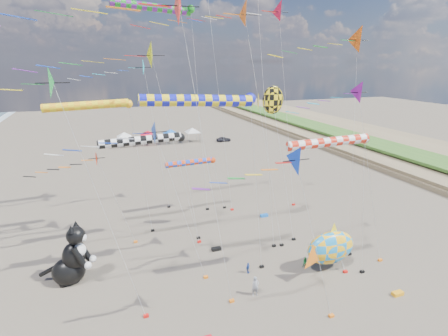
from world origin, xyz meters
TOP-DOWN VIEW (x-y plane):
  - delta_kite_0 at (6.31, 19.96)m, footprint 13.67×2.45m
  - delta_kite_1 at (-7.24, 24.71)m, footprint 9.84×2.01m
  - delta_kite_2 at (0.10, 11.35)m, footprint 12.63×2.42m
  - delta_kite_3 at (-6.07, 5.12)m, footprint 12.70×2.67m
  - delta_kite_4 at (-12.01, 17.03)m, footprint 7.85×1.56m
  - delta_kite_6 at (7.16, 5.77)m, footprint 9.94×1.82m
  - delta_kite_8 at (-0.73, 1.13)m, footprint 9.39×1.99m
  - delta_kite_9 at (-7.70, 14.83)m, footprint 14.16×2.57m
  - delta_kite_10 at (-12.97, 5.71)m, footprint 9.85×2.05m
  - delta_kite_11 at (-7.07, 8.76)m, footprint 9.55×2.00m
  - delta_kite_12 at (6.84, 7.62)m, footprint 9.65×2.24m
  - windsock_0 at (4.99, 4.84)m, footprint 8.18×0.74m
  - windsock_1 at (-4.38, 22.38)m, footprint 9.74×0.84m
  - windsock_2 at (-11.45, 18.92)m, footprint 9.19×0.82m
  - windsock_3 at (-7.17, 15.64)m, footprint 9.09×0.83m
  - windsock_4 at (-1.11, 22.13)m, footprint 7.39×0.72m
  - windsock_5 at (-3.72, 8.56)m, footprint 9.94×0.89m
  - angelfish_kite at (4.57, 13.95)m, footprint 3.74×3.02m
  - cat_inflatable at (-14.25, 12.18)m, footprint 4.45×3.30m
  - fish_inflatable at (6.91, 6.34)m, footprint 6.18×3.28m
  - person_adult at (-0.74, 5.25)m, footprint 0.61×0.40m
  - child_green at (5.14, 7.28)m, footprint 0.59×0.53m
  - child_blue at (-0.04, 8.24)m, footprint 0.61×0.55m
  - kite_bag_1 at (9.83, 1.40)m, footprint 0.90×0.44m
  - kite_bag_2 at (6.43, 18.15)m, footprint 0.90×0.44m
  - kite_bag_3 at (-1.41, 12.77)m, footprint 0.90×0.44m
  - tent_row at (1.50, 60.00)m, footprint 19.20×4.20m
  - parked_car at (15.80, 58.00)m, footprint 3.34×1.41m

SIDE VIEW (x-z plane):
  - kite_bag_1 at x=9.83m, z-range 0.00..0.30m
  - kite_bag_2 at x=6.43m, z-range 0.00..0.30m
  - kite_bag_3 at x=-1.41m, z-range 0.00..0.30m
  - child_blue at x=-0.04m, z-range 0.00..1.00m
  - child_green at x=5.14m, z-range 0.00..1.01m
  - parked_car at x=15.80m, z-range 0.00..1.13m
  - person_adult at x=-0.74m, z-range 0.00..1.64m
  - fish_inflatable at x=6.91m, z-range -0.10..4.37m
  - cat_inflatable at x=-14.25m, z-range 0.00..5.40m
  - tent_row at x=1.50m, z-range 1.25..5.05m
  - windsock_4 at x=-1.11m, z-range 2.98..9.75m
  - delta_kite_4 at x=-12.01m, z-range 3.93..14.20m
  - windsock_3 at x=-7.17m, z-range 5.18..16.45m
  - delta_kite_8 at x=-0.73m, z-range 5.27..18.41m
  - windsock_0 at x=4.99m, z-range 5.77..18.18m
  - delta_kite_11 at x=-7.07m, z-range 5.48..19.11m
  - windsock_2 at x=-11.45m, z-range 6.63..20.82m
  - angelfish_kite at x=4.57m, z-range 6.31..21.78m
  - windsock_5 at x=-3.72m, z-range 7.22..22.64m
  - delta_kite_6 at x=7.16m, z-range 6.97..23.44m
  - delta_kite_10 at x=-12.97m, z-range 7.44..25.03m
  - delta_kite_1 at x=-7.24m, z-range 7.71..25.84m
  - delta_kite_9 at x=-7.70m, z-range 8.20..27.72m
  - delta_kite_12 at x=6.84m, z-range 8.79..29.18m
  - delta_kite_3 at x=-6.07m, z-range 9.46..31.59m
  - delta_kite_2 at x=0.10m, z-range 9.79..32.35m
  - delta_kite_0 at x=6.31m, z-range 10.45..34.40m
  - windsock_1 at x=-4.38m, z-range 11.13..34.41m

